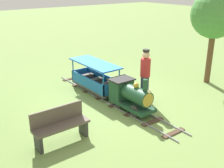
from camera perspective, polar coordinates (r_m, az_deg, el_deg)
ground_plane at (r=8.62m, az=-0.37°, el=-3.25°), size 60.00×60.00×0.00m
track at (r=8.56m, az=-0.10°, el=-3.29°), size 0.71×5.70×0.04m
locomotive at (r=7.76m, az=3.77°, el=-2.18°), size 0.67×1.45×1.06m
passenger_car at (r=9.09m, az=-3.54°, el=0.89°), size 0.77×2.00×0.97m
conductor_person at (r=8.27m, az=6.90°, el=2.63°), size 0.30×0.30×1.62m
park_bench at (r=6.42m, az=-10.66°, el=-8.39°), size 1.30×0.40×0.82m
oak_tree_near at (r=10.16m, az=20.59°, el=13.26°), size 1.64×1.64×3.25m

